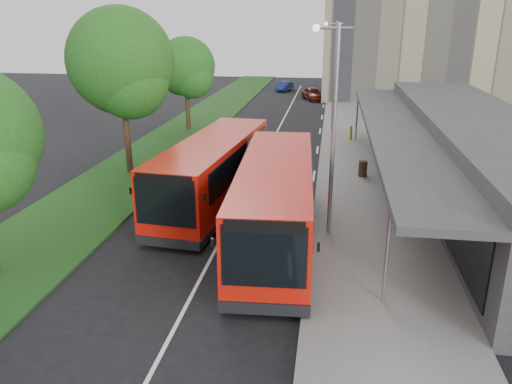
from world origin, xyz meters
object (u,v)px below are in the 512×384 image
litter_bin (363,169)px  car_near (313,94)px  lamp_post_near (332,119)px  bus_main (275,202)px  bollard (351,133)px  bus_second (213,172)px  tree_mid (122,68)px  tree_far (186,70)px  car_far (285,86)px  lamp_post_far (334,69)px

litter_bin → car_near: 28.36m
lamp_post_near → car_near: (-2.10, 36.02, -4.04)m
bus_main → bollard: 17.94m
bus_second → car_near: size_ratio=2.79×
bus_second → car_near: 33.32m
bollard → bus_second: bearing=-115.9°
tree_mid → tree_far: 12.06m
car_far → lamp_post_near: bearing=-68.6°
lamp_post_near → litter_bin: bearing=77.1°
tree_mid → lamp_post_near: bearing=-32.4°
tree_mid → lamp_post_near: (11.13, -7.05, -1.09)m
lamp_post_near → lamp_post_far: size_ratio=1.00×
lamp_post_near → car_near: bearing=93.3°
tree_far → tree_mid: bearing=-90.0°
tree_mid → bollard: size_ratio=9.03×
bus_second → bus_main: bearing=-43.0°
lamp_post_near → bus_main: (-1.98, -0.86, -3.09)m
lamp_post_near → lamp_post_far: (0.00, 20.00, 0.00)m
car_far → bus_second: bearing=-75.6°
car_near → lamp_post_far: bearing=-102.3°
bus_second → lamp_post_far: bearing=78.3°
car_near → bus_main: bearing=-109.6°
bus_main → car_near: bus_main is taller
tree_mid → bollard: (12.56, 9.67, -5.16)m
tree_mid → lamp_post_near: 13.22m
tree_mid → litter_bin: bearing=3.9°
litter_bin → tree_mid: bearing=-176.1°
litter_bin → bus_main: bearing=-113.3°
tree_mid → litter_bin: (12.94, 0.88, -5.24)m
car_near → car_far: (-3.67, 6.78, -0.11)m
bus_main → bus_second: bus_main is taller
litter_bin → car_far: bearing=102.3°
tree_far → bollard: 13.37m
tree_mid → tree_far: bearing=90.0°
tree_far → car_near: tree_far is taller
lamp_post_near → car_far: bearing=97.7°
litter_bin → car_far: (-7.59, 34.87, -0.00)m
tree_far → car_far: 24.67m
bus_main → litter_bin: bus_main is taller
lamp_post_far → litter_bin: 12.89m
bus_main → litter_bin: 9.63m
car_far → bollard: bearing=-60.8°
bus_main → car_far: 43.84m
car_near → tree_far: bearing=-137.8°
lamp_post_far → tree_far: bearing=-175.1°
lamp_post_near → litter_bin: 9.13m
lamp_post_near → lamp_post_far: bearing=90.0°
bus_second → tree_far: bearing=115.2°
tree_far → lamp_post_near: (11.13, -19.05, 0.13)m
bus_main → lamp_post_far: bearing=81.4°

